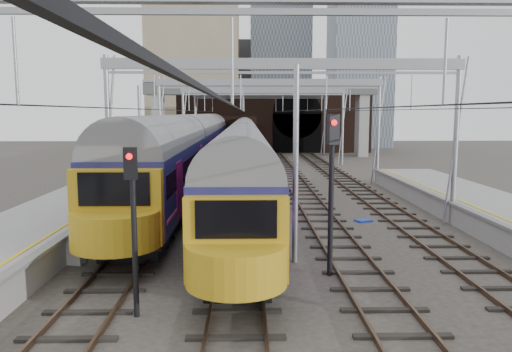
{
  "coord_description": "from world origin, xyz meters",
  "views": [
    {
      "loc": [
        -1.74,
        -15.47,
        5.36
      ],
      "look_at": [
        -1.29,
        7.76,
        2.4
      ],
      "focal_mm": 35.0,
      "sensor_mm": 36.0,
      "label": 1
    }
  ],
  "objects_px": {
    "train_second": "(197,144)",
    "signal_near_centre": "(332,177)",
    "relay_cabinet": "(76,249)",
    "train_main": "(243,145)",
    "signal_near_left": "(133,210)"
  },
  "relations": [
    {
      "from": "train_second",
      "to": "signal_near_centre",
      "type": "relative_size",
      "value": 10.13
    },
    {
      "from": "train_second",
      "to": "relay_cabinet",
      "type": "bearing_deg",
      "value": -94.04
    },
    {
      "from": "train_second",
      "to": "train_main",
      "type": "bearing_deg",
      "value": 20.21
    },
    {
      "from": "signal_near_centre",
      "to": "train_main",
      "type": "bearing_deg",
      "value": 73.34
    },
    {
      "from": "signal_near_centre",
      "to": "relay_cabinet",
      "type": "relative_size",
      "value": 4.97
    },
    {
      "from": "train_second",
      "to": "signal_near_left",
      "type": "relative_size",
      "value": 11.95
    },
    {
      "from": "signal_near_left",
      "to": "relay_cabinet",
      "type": "xyz_separation_m",
      "value": [
        -3.15,
        4.73,
        -2.34
      ]
    },
    {
      "from": "train_main",
      "to": "relay_cabinet",
      "type": "relative_size",
      "value": 59.93
    },
    {
      "from": "train_second",
      "to": "relay_cabinet",
      "type": "height_order",
      "value": "train_second"
    },
    {
      "from": "train_second",
      "to": "signal_near_left",
      "type": "bearing_deg",
      "value": -87.45
    },
    {
      "from": "train_second",
      "to": "relay_cabinet",
      "type": "distance_m",
      "value": 25.63
    },
    {
      "from": "signal_near_left",
      "to": "relay_cabinet",
      "type": "relative_size",
      "value": 4.21
    },
    {
      "from": "train_main",
      "to": "signal_near_centre",
      "type": "bearing_deg",
      "value": -83.96
    },
    {
      "from": "train_second",
      "to": "signal_near_centre",
      "type": "height_order",
      "value": "signal_near_centre"
    },
    {
      "from": "relay_cabinet",
      "to": "signal_near_centre",
      "type": "bearing_deg",
      "value": 3.81
    }
  ]
}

